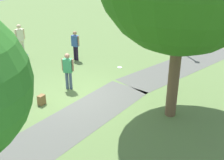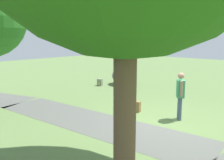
{
  "view_description": "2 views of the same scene",
  "coord_description": "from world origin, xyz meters",
  "px_view_note": "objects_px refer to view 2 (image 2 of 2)",
  "views": [
    {
      "loc": [
        6.84,
        8.04,
        5.58
      ],
      "look_at": [
        -0.34,
        1.59,
        1.08
      ],
      "focal_mm": 45.67,
      "sensor_mm": 36.0,
      "label": 1
    },
    {
      "loc": [
        -3.76,
        6.77,
        2.81
      ],
      "look_at": [
        1.85,
        0.47,
        1.3
      ],
      "focal_mm": 39.25,
      "sensor_mm": 36.0,
      "label": 2
    }
  ],
  "objects_px": {
    "passerby_on_path": "(180,93)",
    "spare_backpack_on_lawn": "(137,107)",
    "lawn_boulder": "(124,76)",
    "backpack_by_boulder": "(100,82)"
  },
  "relations": [
    {
      "from": "backpack_by_boulder",
      "to": "lawn_boulder",
      "type": "bearing_deg",
      "value": -125.63
    },
    {
      "from": "lawn_boulder",
      "to": "spare_backpack_on_lawn",
      "type": "xyz_separation_m",
      "value": [
        -3.66,
        3.8,
        -0.32
      ]
    },
    {
      "from": "passerby_on_path",
      "to": "spare_backpack_on_lawn",
      "type": "distance_m",
      "value": 1.79
    },
    {
      "from": "lawn_boulder",
      "to": "backpack_by_boulder",
      "type": "xyz_separation_m",
      "value": [
        0.85,
        1.19,
        -0.32
      ]
    },
    {
      "from": "lawn_boulder",
      "to": "spare_backpack_on_lawn",
      "type": "height_order",
      "value": "lawn_boulder"
    },
    {
      "from": "backpack_by_boulder",
      "to": "spare_backpack_on_lawn",
      "type": "distance_m",
      "value": 5.21
    },
    {
      "from": "lawn_boulder",
      "to": "passerby_on_path",
      "type": "height_order",
      "value": "passerby_on_path"
    },
    {
      "from": "lawn_boulder",
      "to": "backpack_by_boulder",
      "type": "bearing_deg",
      "value": 54.37
    },
    {
      "from": "backpack_by_boulder",
      "to": "spare_backpack_on_lawn",
      "type": "relative_size",
      "value": 1.0
    },
    {
      "from": "lawn_boulder",
      "to": "passerby_on_path",
      "type": "xyz_separation_m",
      "value": [
        -5.27,
        3.55,
        0.42
      ]
    }
  ]
}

